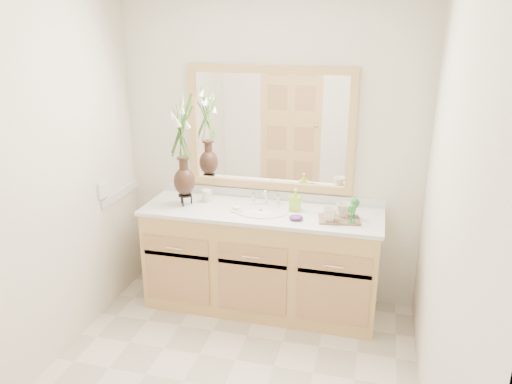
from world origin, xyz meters
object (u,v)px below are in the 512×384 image
(flower_vase, at_px, (182,137))
(tray, at_px, (339,219))
(soap_bottle, at_px, (295,201))
(tumbler, at_px, (207,196))

(flower_vase, bearing_deg, tray, -1.72)
(soap_bottle, relative_size, tray, 0.52)
(tumbler, bearing_deg, tray, -7.57)
(tray, bearing_deg, soap_bottle, 151.30)
(tumbler, height_order, soap_bottle, soap_bottle)
(flower_vase, height_order, soap_bottle, flower_vase)
(tumbler, relative_size, tray, 0.33)
(flower_vase, distance_m, soap_bottle, 0.98)
(flower_vase, distance_m, tray, 1.32)
(tumbler, bearing_deg, soap_bottle, -1.51)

